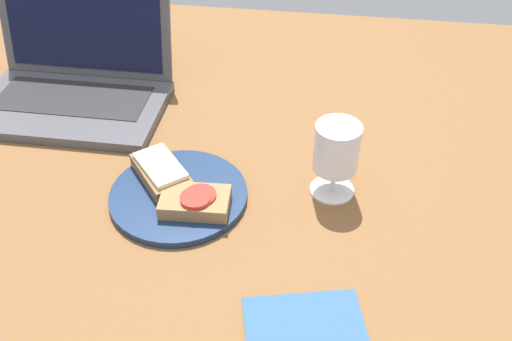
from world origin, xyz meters
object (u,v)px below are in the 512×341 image
object	(u,v)px
plate	(179,195)
sandwich_with_cheese	(161,171)
wine_glass	(336,151)
sandwich_with_tomato	(196,201)
laptop	(74,83)

from	to	relation	value
plate	sandwich_with_cheese	size ratio (longest dim) A/B	1.69
plate	wine_glass	bearing A→B (deg)	12.43
sandwich_with_tomato	wine_glass	xyz separation A→B (cm)	(20.49, 8.33, 5.54)
plate	laptop	size ratio (longest dim) A/B	0.62
wine_glass	laptop	distance (cm)	54.52
plate	sandwich_with_cheese	bearing A→B (deg)	139.56
sandwich_with_tomato	plate	bearing A→B (deg)	139.72
wine_glass	plate	bearing A→B (deg)	-167.57
plate	wine_glass	size ratio (longest dim) A/B	1.72
sandwich_with_tomato	laptop	xyz separation A→B (cm)	(-30.28, 27.80, 1.60)
sandwich_with_tomato	sandwich_with_cheese	bearing A→B (deg)	139.64
sandwich_with_cheese	sandwich_with_tomato	xyz separation A→B (cm)	(7.06, -6.00, -0.09)
plate	laptop	xyz separation A→B (cm)	(-26.71, 24.78, 3.56)
sandwich_with_tomato	wine_glass	bearing A→B (deg)	22.12
plate	wine_glass	world-z (taller)	wine_glass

